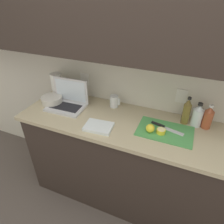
% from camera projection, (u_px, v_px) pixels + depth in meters
% --- Properties ---
extents(ground_plane, '(12.00, 12.00, 0.00)m').
position_uv_depth(ground_plane, '(143.00, 199.00, 2.10)').
color(ground_plane, '#564C47').
rests_on(ground_plane, ground).
extents(wall_back, '(5.20, 0.38, 2.60)m').
position_uv_depth(wall_back, '(169.00, 42.00, 1.43)').
color(wall_back, silver).
rests_on(wall_back, ground_plane).
extents(counter_unit, '(2.29, 0.60, 0.94)m').
position_uv_depth(counter_unit, '(149.00, 169.00, 1.83)').
color(counter_unit, '#332823').
rests_on(counter_unit, ground_plane).
extents(laptop, '(0.35, 0.25, 0.25)m').
position_uv_depth(laptop, '(68.00, 101.00, 1.85)').
color(laptop, silver).
rests_on(laptop, counter_unit).
extents(cutting_board, '(0.42, 0.27, 0.01)m').
position_uv_depth(cutting_board, '(165.00, 131.00, 1.56)').
color(cutting_board, '#4C9E51').
rests_on(cutting_board, counter_unit).
extents(knife, '(0.27, 0.09, 0.02)m').
position_uv_depth(knife, '(162.00, 126.00, 1.59)').
color(knife, silver).
rests_on(knife, cutting_board).
extents(lemon_half_cut, '(0.07, 0.07, 0.04)m').
position_uv_depth(lemon_half_cut, '(161.00, 131.00, 1.52)').
color(lemon_half_cut, yellow).
rests_on(lemon_half_cut, cutting_board).
extents(lemon_whole_beside, '(0.07, 0.07, 0.07)m').
position_uv_depth(lemon_whole_beside, '(150.00, 128.00, 1.52)').
color(lemon_whole_beside, yellow).
rests_on(lemon_whole_beside, cutting_board).
extents(bottle_green_soda, '(0.07, 0.07, 0.21)m').
position_uv_depth(bottle_green_soda, '(208.00, 118.00, 1.55)').
color(bottle_green_soda, '#A34C2D').
rests_on(bottle_green_soda, counter_unit).
extents(bottle_oil_tall, '(0.08, 0.08, 0.21)m').
position_uv_depth(bottle_oil_tall, '(197.00, 116.00, 1.58)').
color(bottle_oil_tall, silver).
rests_on(bottle_oil_tall, counter_unit).
extents(bottle_water_clear, '(0.06, 0.06, 0.24)m').
position_uv_depth(bottle_water_clear, '(187.00, 112.00, 1.60)').
color(bottle_water_clear, olive).
rests_on(bottle_water_clear, counter_unit).
extents(measuring_cup, '(0.10, 0.08, 0.11)m').
position_uv_depth(measuring_cup, '(114.00, 101.00, 1.84)').
color(measuring_cup, silver).
rests_on(measuring_cup, counter_unit).
extents(bowl_white, '(0.19, 0.19, 0.07)m').
position_uv_depth(bowl_white, '(52.00, 100.00, 1.90)').
color(bowl_white, beige).
rests_on(bowl_white, counter_unit).
extents(paper_towel_roll, '(0.11, 0.11, 0.24)m').
position_uv_depth(paper_towel_roll, '(57.00, 85.00, 2.00)').
color(paper_towel_roll, white).
rests_on(paper_towel_roll, counter_unit).
extents(dish_towel, '(0.23, 0.18, 0.02)m').
position_uv_depth(dish_towel, '(99.00, 127.00, 1.59)').
color(dish_towel, white).
rests_on(dish_towel, counter_unit).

